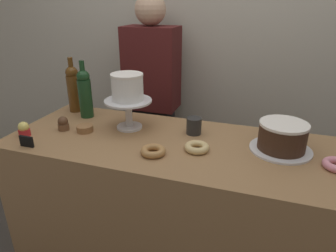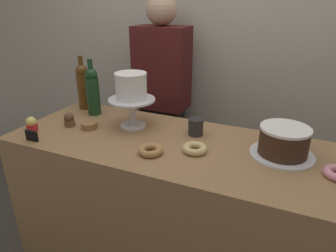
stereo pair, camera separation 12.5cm
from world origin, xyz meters
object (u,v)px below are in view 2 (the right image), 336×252
(cake_stand_pedestal, at_px, (132,108))
(donut_maple, at_px, (150,150))
(price_sign_chalkboard, at_px, (32,136))
(barista_figure, at_px, (162,108))
(wine_bottle_amber, at_px, (83,86))
(white_layer_cake, at_px, (131,86))
(cookie_stack, at_px, (89,125))
(chocolate_round_cake, at_px, (284,141))
(donut_glazed, at_px, (195,149))
(cupcake_lemon, at_px, (32,124))
(wine_bottle_green, at_px, (93,90))
(cupcake_chocolate, at_px, (69,120))
(coffee_cup_ceramic, at_px, (196,127))

(cake_stand_pedestal, height_order, donut_maple, cake_stand_pedestal)
(price_sign_chalkboard, distance_m, barista_figure, 0.96)
(wine_bottle_amber, bearing_deg, white_layer_cake, -18.12)
(cookie_stack, height_order, barista_figure, barista_figure)
(white_layer_cake, relative_size, chocolate_round_cake, 0.77)
(donut_maple, distance_m, barista_figure, 0.86)
(cake_stand_pedestal, height_order, chocolate_round_cake, cake_stand_pedestal)
(donut_glazed, bearing_deg, barista_figure, 124.85)
(cupcake_lemon, height_order, cookie_stack, cupcake_lemon)
(wine_bottle_green, height_order, barista_figure, barista_figure)
(cupcake_lemon, height_order, cupcake_chocolate, same)
(wine_bottle_amber, relative_size, donut_glazed, 2.91)
(price_sign_chalkboard, bearing_deg, cake_stand_pedestal, 44.58)
(white_layer_cake, relative_size, donut_glazed, 1.46)
(wine_bottle_green, distance_m, barista_figure, 0.58)
(white_layer_cake, height_order, chocolate_round_cake, white_layer_cake)
(cupcake_chocolate, relative_size, coffee_cup_ceramic, 0.87)
(cupcake_lemon, relative_size, price_sign_chalkboard, 1.06)
(cookie_stack, bearing_deg, donut_glazed, -2.37)
(white_layer_cake, bearing_deg, cupcake_lemon, -150.42)
(wine_bottle_amber, relative_size, cookie_stack, 3.87)
(chocolate_round_cake, relative_size, barista_figure, 0.13)
(donut_maple, height_order, barista_figure, barista_figure)
(wine_bottle_green, xyz_separation_m, donut_glazed, (0.71, -0.22, -0.13))
(white_layer_cake, height_order, coffee_cup_ceramic, white_layer_cake)
(wine_bottle_green, bearing_deg, price_sign_chalkboard, -96.79)
(wine_bottle_green, distance_m, cookie_stack, 0.25)
(cake_stand_pedestal, distance_m, cookie_stack, 0.25)
(white_layer_cake, xyz_separation_m, cupcake_chocolate, (-0.32, -0.13, -0.19))
(donut_maple, bearing_deg, cupcake_chocolate, 169.21)
(cupcake_lemon, bearing_deg, cake_stand_pedestal, 29.58)
(chocolate_round_cake, xyz_separation_m, wine_bottle_green, (-1.07, 0.10, 0.07))
(donut_glazed, relative_size, cookie_stack, 1.33)
(chocolate_round_cake, bearing_deg, barista_figure, 145.59)
(white_layer_cake, distance_m, donut_glazed, 0.47)
(donut_maple, relative_size, price_sign_chalkboard, 1.60)
(cupcake_lemon, relative_size, cookie_stack, 0.88)
(cake_stand_pedestal, relative_size, cookie_stack, 2.91)
(donut_maple, bearing_deg, cupcake_lemon, -178.16)
(coffee_cup_ceramic, bearing_deg, donut_maple, -113.07)
(white_layer_cake, xyz_separation_m, cupcake_lemon, (-0.45, -0.26, -0.19))
(cupcake_chocolate, relative_size, donut_glazed, 0.66)
(cake_stand_pedestal, bearing_deg, cupcake_lemon, -150.42)
(cupcake_lemon, xyz_separation_m, price_sign_chalkboard, (0.10, -0.09, -0.01))
(wine_bottle_green, relative_size, wine_bottle_amber, 1.00)
(cake_stand_pedestal, distance_m, wine_bottle_green, 0.32)
(cookie_stack, height_order, coffee_cup_ceramic, coffee_cup_ceramic)
(coffee_cup_ceramic, bearing_deg, donut_glazed, -71.80)
(donut_glazed, height_order, cookie_stack, same)
(cake_stand_pedestal, bearing_deg, price_sign_chalkboard, -135.42)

